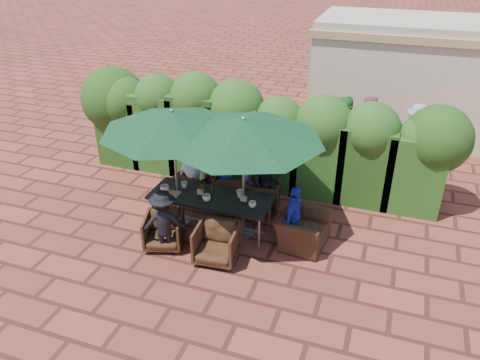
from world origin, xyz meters
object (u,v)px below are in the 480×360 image
(chair_near_right, at_px, (217,242))
(chair_near_left, at_px, (164,230))
(chair_end_right, at_px, (303,225))
(chair_far_left, at_px, (195,184))
(umbrella_right, at_px, (243,129))
(chair_far_mid, at_px, (234,188))
(chair_far_right, at_px, (262,195))
(umbrella_left, at_px, (172,121))
(dining_table, at_px, (211,200))

(chair_near_right, bearing_deg, chair_near_left, 171.60)
(chair_near_left, bearing_deg, chair_end_right, 3.73)
(chair_far_left, bearing_deg, chair_near_left, 104.78)
(umbrella_right, height_order, chair_far_mid, umbrella_right)
(chair_far_mid, height_order, chair_far_right, chair_far_mid)
(umbrella_left, bearing_deg, chair_far_right, 34.58)
(chair_far_left, xyz_separation_m, chair_far_mid, (0.91, 0.01, 0.06))
(umbrella_right, bearing_deg, chair_far_mid, 119.84)
(chair_near_right, xyz_separation_m, chair_end_right, (1.36, 0.98, 0.05))
(dining_table, relative_size, chair_near_right, 3.14)
(chair_far_left, xyz_separation_m, chair_end_right, (2.65, -0.92, 0.07))
(chair_far_left, bearing_deg, dining_table, 137.59)
(umbrella_right, xyz_separation_m, chair_end_right, (1.19, 0.02, -1.79))
(chair_near_left, distance_m, chair_near_right, 1.10)
(chair_near_right, bearing_deg, chair_end_right, 30.65)
(umbrella_right, height_order, chair_near_left, umbrella_right)
(umbrella_right, xyz_separation_m, chair_far_mid, (-0.55, 0.96, -1.80))
(chair_near_left, distance_m, chair_end_right, 2.63)
(chair_far_left, relative_size, chair_far_right, 0.97)
(chair_near_left, bearing_deg, umbrella_left, 80.13)
(chair_far_right, bearing_deg, umbrella_left, 25.49)
(chair_near_left, bearing_deg, chair_near_right, -20.01)
(chair_far_left, relative_size, chair_end_right, 0.72)
(chair_far_right, relative_size, chair_near_left, 1.02)
(chair_far_mid, bearing_deg, umbrella_left, 38.81)
(umbrella_right, bearing_deg, chair_far_right, 83.77)
(chair_far_mid, relative_size, chair_end_right, 0.85)
(chair_near_left, bearing_deg, chair_far_right, 36.60)
(umbrella_left, relative_size, chair_far_right, 3.74)
(chair_near_left, bearing_deg, dining_table, 36.26)
(umbrella_left, xyz_separation_m, chair_far_mid, (0.83, 1.02, -1.80))
(dining_table, relative_size, umbrella_left, 0.88)
(chair_end_right, bearing_deg, dining_table, 98.95)
(umbrella_right, bearing_deg, chair_near_left, -144.80)
(chair_far_left, distance_m, chair_far_mid, 0.91)
(chair_far_left, bearing_deg, chair_end_right, 169.75)
(chair_near_left, bearing_deg, umbrella_right, 18.38)
(dining_table, height_order, chair_far_left, dining_table)
(chair_far_mid, bearing_deg, umbrella_right, 107.54)
(chair_end_right, bearing_deg, chair_near_left, 116.63)
(umbrella_right, relative_size, chair_end_right, 3.03)
(umbrella_right, distance_m, chair_end_right, 2.14)
(umbrella_left, relative_size, chair_near_right, 3.55)
(chair_far_mid, relative_size, chair_near_right, 1.08)
(chair_far_mid, bearing_deg, chair_near_right, 88.79)
(umbrella_right, bearing_deg, chair_near_right, -100.31)
(chair_far_mid, bearing_deg, chair_end_right, 139.32)
(chair_far_right, height_order, chair_near_left, chair_far_right)
(chair_far_right, relative_size, chair_end_right, 0.74)
(chair_far_left, xyz_separation_m, chair_near_left, (0.19, -1.85, 0.00))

